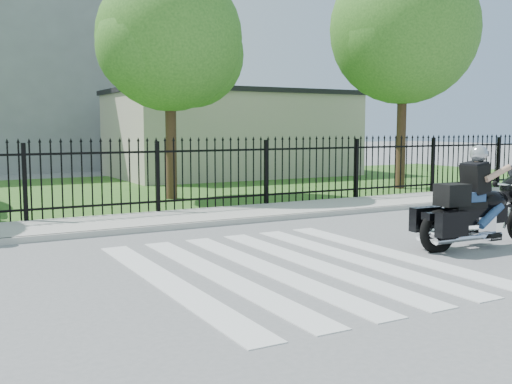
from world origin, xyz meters
TOP-DOWN VIEW (x-y plane):
  - ground at (0.00, 0.00)m, footprint 120.00×120.00m
  - crosswalk at (0.00, 0.00)m, footprint 5.00×5.50m
  - sidewalk at (0.00, 5.00)m, footprint 40.00×2.00m
  - curb at (0.00, 4.00)m, footprint 40.00×0.12m
  - grass_strip at (0.00, 12.00)m, footprint 40.00×12.00m
  - iron_fence at (0.00, 6.00)m, footprint 26.00×0.04m
  - tree_mid at (1.50, 9.00)m, footprint 4.20×4.20m
  - tree_right at (9.50, 8.00)m, footprint 5.00×5.00m
  - building_low at (7.00, 16.00)m, footprint 10.00×6.00m
  - building_low_roof at (7.00, 16.00)m, footprint 10.20×6.20m
  - motorcycle_rider at (3.73, -0.33)m, footprint 2.82×0.91m

SIDE VIEW (x-z plane):
  - ground at x=0.00m, z-range 0.00..0.00m
  - crosswalk at x=0.00m, z-range 0.00..0.01m
  - grass_strip at x=0.00m, z-range 0.00..0.02m
  - sidewalk at x=0.00m, z-range 0.00..0.12m
  - curb at x=0.00m, z-range 0.00..0.12m
  - motorcycle_rider at x=3.73m, z-range -0.17..1.69m
  - iron_fence at x=0.00m, z-range 0.00..1.80m
  - building_low at x=7.00m, z-range 0.00..3.50m
  - building_low_roof at x=7.00m, z-range 3.50..3.70m
  - tree_mid at x=1.50m, z-range 1.28..8.06m
  - tree_right at x=9.50m, z-range 1.44..9.34m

